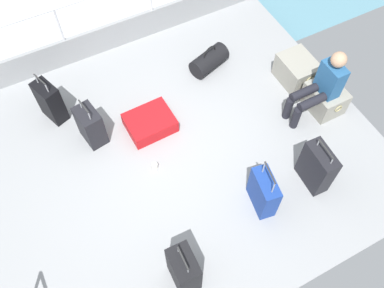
% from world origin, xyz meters
% --- Properties ---
extents(ground_plane, '(4.40, 5.20, 0.06)m').
position_xyz_m(ground_plane, '(0.00, 0.00, -0.03)').
color(ground_plane, '#939699').
extents(gunwale_port, '(0.06, 5.20, 0.45)m').
position_xyz_m(gunwale_port, '(-2.17, 0.00, 0.23)').
color(gunwale_port, '#939699').
rests_on(gunwale_port, ground_plane).
extents(railing_port, '(0.04, 4.20, 1.02)m').
position_xyz_m(railing_port, '(-2.17, 0.00, 0.78)').
color(railing_port, silver).
rests_on(railing_port, ground_plane).
extents(sea_wake, '(12.00, 12.00, 0.01)m').
position_xyz_m(sea_wake, '(-3.60, 0.00, -0.34)').
color(sea_wake, '#598C9E').
rests_on(sea_wake, ground_plane).
extents(cargo_crate_0, '(0.58, 0.44, 0.40)m').
position_xyz_m(cargo_crate_0, '(-0.30, 2.11, 0.20)').
color(cargo_crate_0, gray).
rests_on(cargo_crate_0, ground_plane).
extents(cargo_crate_1, '(0.56, 0.42, 0.37)m').
position_xyz_m(cargo_crate_1, '(0.29, 2.17, 0.18)').
color(cargo_crate_1, gray).
rests_on(cargo_crate_1, ground_plane).
extents(passenger_seated, '(0.34, 0.66, 1.07)m').
position_xyz_m(passenger_seated, '(0.29, 1.99, 0.56)').
color(passenger_seated, '#26598C').
rests_on(passenger_seated, ground_plane).
extents(suitcase_0, '(0.52, 0.64, 0.21)m').
position_xyz_m(suitcase_0, '(-0.51, -0.13, 0.10)').
color(suitcase_0, red).
rests_on(suitcase_0, ground_plane).
extents(suitcase_1, '(0.39, 0.27, 0.73)m').
position_xyz_m(suitcase_1, '(1.51, -0.65, 0.31)').
color(suitcase_1, black).
rests_on(suitcase_1, ground_plane).
extents(suitcase_2, '(0.42, 0.32, 0.77)m').
position_xyz_m(suitcase_2, '(-1.31, -1.22, 0.31)').
color(suitcase_2, black).
rests_on(suitcase_2, ground_plane).
extents(suitcase_3, '(0.46, 0.23, 0.75)m').
position_xyz_m(suitcase_3, '(1.17, 1.34, 0.32)').
color(suitcase_3, black).
rests_on(suitcase_3, ground_plane).
extents(suitcase_4, '(0.47, 0.27, 0.79)m').
position_xyz_m(suitcase_4, '(1.14, 0.60, 0.28)').
color(suitcase_4, navy).
rests_on(suitcase_4, ground_plane).
extents(suitcase_5, '(0.41, 0.31, 0.71)m').
position_xyz_m(suitcase_5, '(-0.71, -0.87, 0.28)').
color(suitcase_5, black).
rests_on(suitcase_5, ground_plane).
extents(duffel_bag, '(0.45, 0.64, 0.42)m').
position_xyz_m(duffel_bag, '(-1.10, 1.11, 0.15)').
color(duffel_bag, black).
rests_on(duffel_bag, ground_plane).
extents(paper_cup, '(0.08, 0.08, 0.10)m').
position_xyz_m(paper_cup, '(0.10, -0.35, 0.05)').
color(paper_cup, white).
rests_on(paper_cup, ground_plane).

